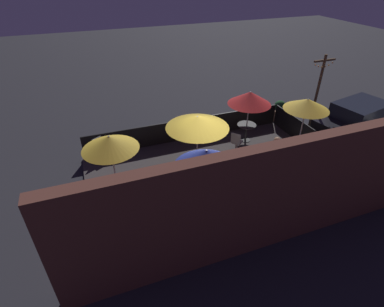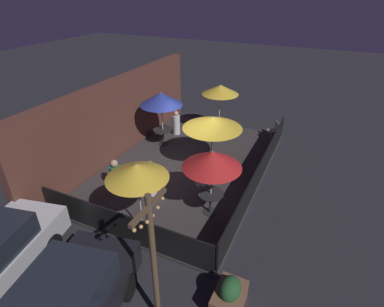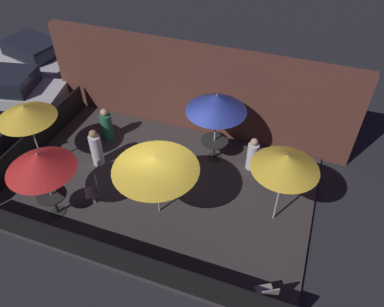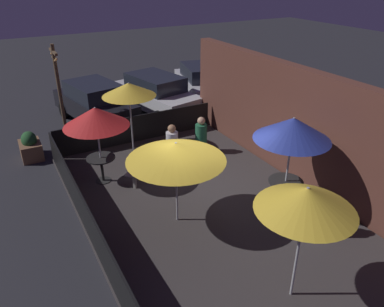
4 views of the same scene
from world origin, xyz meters
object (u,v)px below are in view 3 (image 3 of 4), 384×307
Objects in this scene: patio_umbrella_3 at (286,162)px; patio_umbrella_2 at (155,163)px; patio_chair_1 at (267,295)px; patron_1 at (96,149)px; patio_umbrella_0 at (217,103)px; patron_2 at (252,155)px; dining_table_0 at (214,144)px; patio_umbrella_4 at (25,112)px; parked_car_2 at (36,58)px; patio_umbrella_1 at (39,162)px; parked_car_1 at (4,91)px; patron_0 at (107,126)px; dining_table_1 at (53,198)px; patio_chair_0 at (94,191)px.

patio_umbrella_2 is at bearing -164.79° from patio_umbrella_3.
patron_1 is (-6.03, 2.92, 0.11)m from patio_chair_1.
patio_umbrella_3 is at bearing -37.98° from patio_umbrella_0.
dining_table_0 is at bearing 170.86° from patron_2.
patio_umbrella_0 is 2.80× the size of dining_table_0.
patron_2 is (1.26, -0.02, -0.07)m from dining_table_0.
patio_umbrella_4 reaches higher than parked_car_2.
parked_car_1 is at bearing 141.81° from patio_umbrella_1.
patio_umbrella_4 is 0.49× the size of parked_car_1.
patron_0 is (-2.97, 2.37, -1.32)m from patio_umbrella_2.
patio_umbrella_0 is at bearing 73.51° from patio_umbrella_2.
patron_0 is (-0.28, 3.42, -0.05)m from dining_table_1.
patio_umbrella_2 is 0.53× the size of parked_car_2.
dining_table_0 is (0.00, 0.00, -1.57)m from patio_umbrella_0.
patio_chair_1 is at bearing -83.99° from patio_umbrella_3.
parked_car_2 is at bearing 156.93° from patron_2.
patron_0 is at bearing 55.60° from patio_umbrella_4.
parked_car_2 is at bearing 111.46° from patron_0.
patio_umbrella_4 is 1.72× the size of patron_1.
dining_table_1 is at bearing 166.94° from patron_1.
patio_umbrella_0 is at bearing 23.46° from patio_umbrella_4.
patron_1 is 0.31× the size of parked_car_2.
patio_umbrella_4 is at bearing 43.36° from patio_chair_1.
patio_umbrella_0 is 1.07× the size of patio_umbrella_4.
patio_umbrella_1 is at bearing -161.90° from patio_umbrella_3.
patron_2 is (6.33, 2.18, -1.55)m from patio_umbrella_4.
dining_table_0 is 0.96× the size of patio_chair_0.
dining_table_1 is at bearing -133.13° from patio_umbrella_0.
patron_1 is 5.12m from parked_car_1.
patio_umbrella_4 reaches higher than parked_car_1.
patio_umbrella_1 is at bearing 52.89° from patio_chair_1.
patio_umbrella_0 is 2.09× the size of patron_2.
dining_table_0 is 5.09m from dining_table_1.
patio_umbrella_4 is 2.53× the size of patio_chair_0.
patio_umbrella_2 is 2.33m from patio_chair_0.
patio_umbrella_4 is at bearing -38.91° from parked_car_2.
patio_umbrella_1 is 0.98× the size of patio_umbrella_4.
patio_umbrella_0 reaches higher than dining_table_0.
parked_car_1 is 1.09× the size of parked_car_2.
parked_car_1 is (-8.30, 0.08, -1.45)m from patio_umbrella_0.
patio_umbrella_2 reaches higher than parked_car_2.
patio_umbrella_1 reaches higher than dining_table_0.
patron_2 is at bearing 37.94° from patio_umbrella_1.
patio_chair_0 is 0.73× the size of patron_0.
patio_umbrella_2 is 1.95× the size of patron_2.
dining_table_0 is at bearing -171.19° from patio_chair_0.
patio_umbrella_3 is at bearing 15.21° from patio_umbrella_2.
dining_table_1 is 3.43m from patron_0.
patio_umbrella_1 is 2.46× the size of patio_chair_1.
patio_chair_1 is at bearing 124.86° from patio_chair_0.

